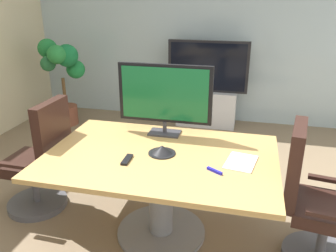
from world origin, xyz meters
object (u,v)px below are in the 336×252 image
office_chair_right (314,208)px  remote_control (127,160)px  conference_table (161,176)px  tv_monitor (165,96)px  office_chair_left (41,166)px  wall_display_unit (207,98)px  conference_phone (162,150)px  potted_plant (62,70)px

office_chair_right → remote_control: (-1.41, -0.14, 0.31)m
conference_table → tv_monitor: size_ratio=2.17×
conference_table → office_chair_left: (-1.18, 0.11, -0.11)m
conference_table → wall_display_unit: bearing=89.7°
tv_monitor → wall_display_unit: size_ratio=0.64×
remote_control → tv_monitor: bearing=74.3°
tv_monitor → conference_phone: size_ratio=3.82×
office_chair_right → office_chair_left: bearing=95.8°
wall_display_unit → potted_plant: (-2.14, -0.49, 0.42)m
potted_plant → remote_control: size_ratio=7.77×
conference_phone → remote_control: size_ratio=1.29×
office_chair_right → potted_plant: bearing=64.5°
potted_plant → wall_display_unit: bearing=12.8°
conference_table → office_chair_right: (1.19, -0.02, -0.11)m
tv_monitor → wall_display_unit: 2.38m
conference_table → remote_control: 0.34m
tv_monitor → conference_phone: (0.08, -0.42, -0.33)m
office_chair_right → conference_phone: office_chair_right is taller
wall_display_unit → conference_table: bearing=-90.3°
office_chair_left → wall_display_unit: 2.88m
wall_display_unit → tv_monitor: bearing=-92.2°
office_chair_left → remote_control: (0.96, -0.27, 0.31)m
office_chair_left → potted_plant: 2.36m
tv_monitor → conference_phone: tv_monitor is taller
office_chair_right → conference_phone: 1.23m
office_chair_right → potted_plant: 4.03m
conference_phone → remote_control: 0.29m
conference_phone → office_chair_left: bearing=176.0°
office_chair_right → tv_monitor: (-1.26, 0.46, 0.66)m
tv_monitor → conference_phone: 0.54m
conference_table → office_chair_left: office_chair_left is taller
conference_table → conference_phone: size_ratio=8.29×
conference_table → wall_display_unit: 2.72m
tv_monitor → potted_plant: size_ratio=0.64×
wall_display_unit → office_chair_left: bearing=-114.6°
office_chair_right → conference_phone: bearing=96.8°
office_chair_left → potted_plant: size_ratio=0.83×
office_chair_left → office_chair_right: same height
wall_display_unit → conference_phone: bearing=-90.2°
office_chair_left → potted_plant: bearing=-154.8°
conference_table → potted_plant: 3.10m
tv_monitor → potted_plant: 2.74m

